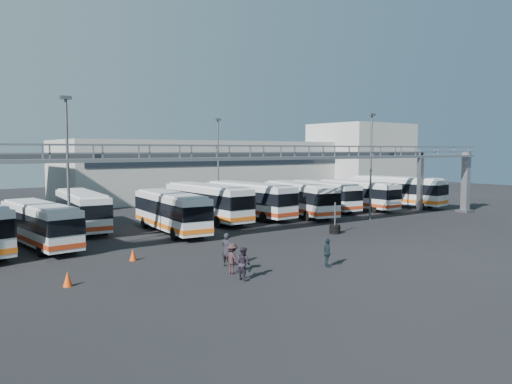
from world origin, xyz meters
TOP-DOWN VIEW (x-y plane):
  - ground at (0.00, 0.00)m, footprint 140.00×140.00m
  - gantry at (0.00, 5.87)m, footprint 51.40×5.15m
  - warehouse at (12.00, 38.00)m, footprint 42.00×14.00m
  - building_right at (38.00, 32.00)m, footprint 14.00×12.00m
  - light_pole_left at (-16.00, 8.00)m, footprint 0.70×0.35m
  - light_pole_mid at (12.00, 7.00)m, footprint 0.70×0.35m
  - light_pole_back at (4.00, 22.00)m, footprint 0.70×0.35m
  - bus_1 at (-17.18, 11.03)m, footprint 3.32×10.31m
  - bus_2 at (-12.56, 16.93)m, footprint 3.39×10.85m
  - bus_3 at (-7.05, 11.38)m, footprint 3.38×10.99m
  - bus_4 at (-1.52, 15.00)m, footprint 2.98×11.61m
  - bus_5 at (3.28, 15.00)m, footprint 3.43×11.59m
  - bus_6 at (8.25, 13.10)m, footprint 4.73×11.49m
  - bus_7 at (13.62, 15.14)m, footprint 3.86×10.75m
  - bus_8 at (17.36, 13.69)m, footprint 2.76×10.58m
  - bus_9 at (23.50, 13.02)m, footprint 4.56×11.89m
  - pedestrian_a at (-9.73, -1.33)m, footprint 0.73×0.85m
  - pedestrian_b at (-10.63, -4.35)m, footprint 0.72×0.89m
  - pedestrian_c at (-10.42, -2.97)m, footprint 0.77×1.16m
  - pedestrian_d at (-5.14, -4.88)m, footprint 0.81×1.07m
  - cone_left at (-18.43, -0.33)m, footprint 0.61×0.61m
  - cone_right at (-13.57, 3.33)m, footprint 0.53×0.53m
  - tire_stack at (3.51, 3.21)m, footprint 0.88×0.88m

SIDE VIEW (x-z plane):
  - ground at x=0.00m, z-range 0.00..0.00m
  - cone_right at x=-13.57m, z-range 0.00..0.71m
  - cone_left at x=-18.43m, z-range 0.00..0.75m
  - tire_stack at x=3.51m, z-range -0.84..1.69m
  - pedestrian_c at x=-10.42m, z-range 0.00..1.68m
  - pedestrian_d at x=-5.14m, z-range 0.00..1.68m
  - pedestrian_b at x=-10.63m, z-range 0.00..1.73m
  - pedestrian_a at x=-9.73m, z-range 0.00..1.97m
  - bus_1 at x=-17.18m, z-range 0.16..3.24m
  - bus_8 at x=17.36m, z-range 0.17..3.36m
  - bus_7 at x=13.62m, z-range 0.17..3.36m
  - bus_2 at x=-12.56m, z-range 0.17..3.41m
  - bus_3 at x=-7.05m, z-range 0.17..3.46m
  - bus_6 at x=8.25m, z-range 0.18..3.59m
  - bus_5 at x=3.28m, z-range 0.18..3.66m
  - bus_4 at x=-1.52m, z-range 0.19..3.69m
  - bus_9 at x=23.50m, z-range 0.19..3.71m
  - warehouse at x=12.00m, z-range 0.00..8.00m
  - building_right at x=38.00m, z-range 0.00..11.00m
  - gantry at x=0.00m, z-range 1.96..9.06m
  - light_pole_left at x=-16.00m, z-range 0.62..10.83m
  - light_pole_mid at x=12.00m, z-range 0.62..10.83m
  - light_pole_back at x=4.00m, z-range 0.62..10.83m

